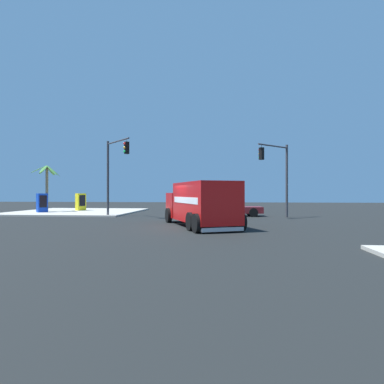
{
  "coord_description": "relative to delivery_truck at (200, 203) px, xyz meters",
  "views": [
    {
      "loc": [
        -19.3,
        -1.94,
        2.06
      ],
      "look_at": [
        1.04,
        -0.03,
        2.11
      ],
      "focal_mm": 30.04,
      "sensor_mm": 36.0,
      "label": 1
    }
  ],
  "objects": [
    {
      "name": "ground_plane",
      "position": [
        -0.26,
        0.61,
        -1.41
      ],
      "size": [
        100.0,
        100.0,
        0.0
      ],
      "primitive_type": "plane",
      "color": "black"
    },
    {
      "name": "sidewalk_corner_far",
      "position": [
        12.91,
        13.78,
        -1.34
      ],
      "size": [
        12.31,
        12.31,
        0.14
      ],
      "primitive_type": "cube",
      "color": "#B2ADA0",
      "rests_on": "ground"
    },
    {
      "name": "delivery_truck",
      "position": [
        0.0,
        0.0,
        0.0
      ],
      "size": [
        7.98,
        5.35,
        2.68
      ],
      "color": "red",
      "rests_on": "ground"
    },
    {
      "name": "traffic_light_primary",
      "position": [
        7.14,
        -5.91,
        2.54
      ],
      "size": [
        2.57,
        2.75,
        6.07
      ],
      "color": "#38383D",
      "rests_on": "ground"
    },
    {
      "name": "traffic_light_secondary",
      "position": [
        6.62,
        7.74,
        2.91
      ],
      "size": [
        3.0,
        2.85,
        6.4
      ],
      "color": "#38383D",
      "rests_on": "sidewalk_corner_far"
    },
    {
      "name": "pickup_maroon",
      "position": [
        8.89,
        -2.13,
        -0.68
      ],
      "size": [
        2.63,
        5.36,
        1.38
      ],
      "color": "maroon",
      "rests_on": "ground"
    },
    {
      "name": "vending_machine_red",
      "position": [
        14.09,
        14.02,
        -0.34
      ],
      "size": [
        1.17,
        1.15,
        1.85
      ],
      "color": "yellow",
      "rests_on": "sidewalk_corner_far"
    },
    {
      "name": "vending_machine_blue",
      "position": [
        10.64,
        16.42,
        -0.34
      ],
      "size": [
        1.17,
        1.16,
        1.85
      ],
      "color": "#0F38B2",
      "rests_on": "sidewalk_corner_far"
    },
    {
      "name": "palm_tree_far",
      "position": [
        11.6,
        16.46,
        1.97
      ],
      "size": [
        2.95,
        2.81,
        4.73
      ],
      "color": "#7A6647",
      "rests_on": "sidewalk_corner_far"
    }
  ]
}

